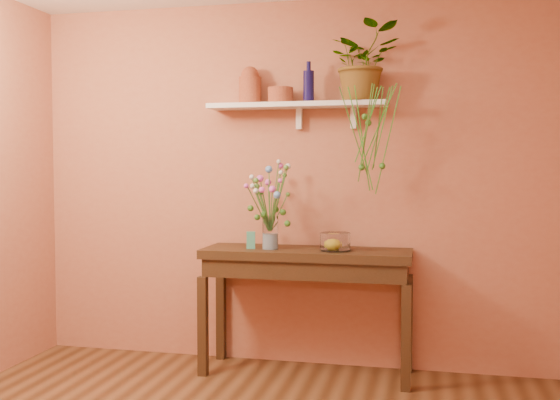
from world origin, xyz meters
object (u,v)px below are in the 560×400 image
at_px(terracotta_jug, 250,86).
at_px(glass_vase, 270,235).
at_px(blue_bottle, 309,86).
at_px(spider_plant, 363,63).
at_px(glass_bowl, 335,242).
at_px(bouquet, 269,192).
at_px(sideboard, 307,267).

height_order(terracotta_jug, glass_vase, terracotta_jug).
distance_m(terracotta_jug, blue_bottle, 0.45).
xyz_separation_m(blue_bottle, spider_plant, (0.39, 0.01, 0.15)).
height_order(glass_vase, glass_bowl, glass_vase).
bearing_deg(spider_plant, bouquet, -165.27).
bearing_deg(glass_vase, blue_bottle, 32.96).
bearing_deg(glass_bowl, bouquet, -179.81).
distance_m(sideboard, blue_bottle, 1.30).
relative_size(sideboard, terracotta_jug, 5.34).
bearing_deg(glass_bowl, spider_plant, 44.88).
xyz_separation_m(terracotta_jug, blue_bottle, (0.45, -0.05, -0.01)).
distance_m(sideboard, glass_vase, 0.34).
height_order(sideboard, glass_vase, glass_vase).
bearing_deg(blue_bottle, spider_plant, 2.06).
distance_m(terracotta_jug, spider_plant, 0.84).
relative_size(spider_plant, bouquet, 1.05).
height_order(sideboard, spider_plant, spider_plant).
height_order(spider_plant, bouquet, spider_plant).
bearing_deg(blue_bottle, glass_bowl, -35.08).
distance_m(sideboard, terracotta_jug, 1.39).
bearing_deg(bouquet, spider_plant, 14.73).
xyz_separation_m(blue_bottle, bouquet, (-0.26, -0.15, -0.76)).
distance_m(bouquet, glass_bowl, 0.59).
distance_m(glass_vase, glass_bowl, 0.46).
relative_size(sideboard, blue_bottle, 5.11).
xyz_separation_m(glass_vase, bouquet, (-0.01, 0.00, 0.30)).
xyz_separation_m(sideboard, blue_bottle, (-0.01, 0.11, 1.29)).
xyz_separation_m(terracotta_jug, spider_plant, (0.83, -0.03, 0.14)).
bearing_deg(glass_bowl, glass_vase, -179.35).
height_order(sideboard, blue_bottle, blue_bottle).
distance_m(blue_bottle, glass_bowl, 1.13).
bearing_deg(glass_bowl, blue_bottle, 144.92).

